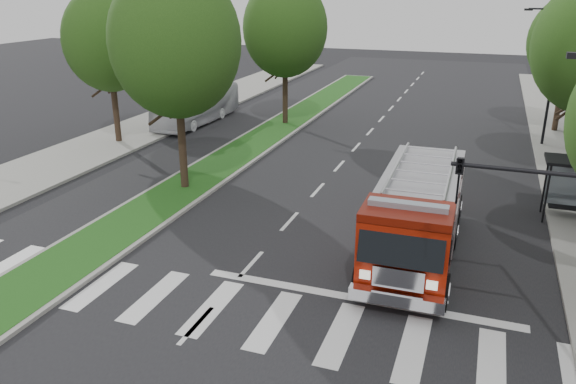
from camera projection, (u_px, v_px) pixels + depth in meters
ground at (251, 264)px, 19.58m from camera, size 140.00×140.00×0.00m
sidewalk_left at (91, 149)px, 32.97m from camera, size 5.00×80.00×0.15m
median at (275, 130)px, 37.34m from camera, size 3.00×50.00×0.15m
tree_right_far at (569, 41)px, 35.12m from camera, size 5.00×5.00×8.73m
tree_median_near at (175, 42)px, 24.41m from camera, size 5.80×5.80×10.16m
tree_median_far at (285, 28)px, 36.89m from camera, size 5.60×5.60×9.72m
tree_left_mid at (108, 40)px, 32.47m from camera, size 5.20×5.20×9.16m
streetlight_right_far at (550, 71)px, 32.42m from camera, size 2.11×0.20×8.00m
fire_engine at (417, 214)px, 19.85m from camera, size 2.92×9.20×3.18m
city_bus at (197, 105)px, 39.27m from camera, size 2.29×9.05×2.51m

